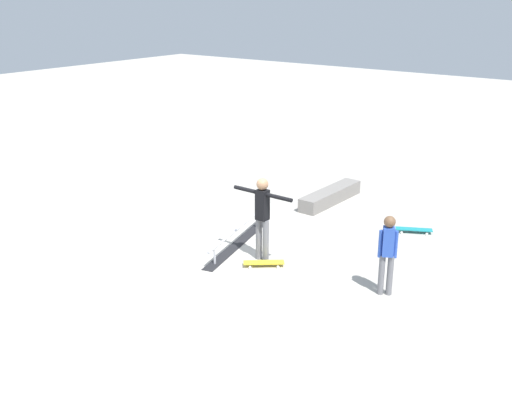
% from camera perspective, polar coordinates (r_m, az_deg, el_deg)
% --- Properties ---
extents(ground_plane, '(60.00, 60.00, 0.00)m').
position_cam_1_polar(ground_plane, '(12.55, -2.17, -4.49)').
color(ground_plane, '#ADA89E').
extents(grind_rail, '(2.80, 0.92, 0.37)m').
position_cam_1_polar(grind_rail, '(12.87, -1.78, -3.08)').
color(grind_rail, black).
rests_on(grind_rail, ground_plane).
extents(skate_ledge, '(2.28, 0.52, 0.34)m').
position_cam_1_polar(skate_ledge, '(15.55, 7.02, 0.86)').
color(skate_ledge, gray).
rests_on(skate_ledge, ground_plane).
extents(skater_main, '(0.23, 1.38, 1.71)m').
position_cam_1_polar(skater_main, '(11.85, 0.60, -0.79)').
color(skater_main, slate).
rests_on(skater_main, ground_plane).
extents(skateboard_main, '(0.66, 0.75, 0.09)m').
position_cam_1_polar(skateboard_main, '(11.92, 0.74, -5.44)').
color(skateboard_main, yellow).
rests_on(skateboard_main, ground_plane).
extents(bystander_blue_shirt, '(0.25, 0.32, 1.48)m').
position_cam_1_polar(bystander_blue_shirt, '(10.79, 12.26, -4.24)').
color(bystander_blue_shirt, slate).
rests_on(bystander_blue_shirt, ground_plane).
extents(loose_skateboard_teal, '(0.55, 0.80, 0.09)m').
position_cam_1_polar(loose_skateboard_teal, '(13.98, 14.63, -2.24)').
color(loose_skateboard_teal, teal).
rests_on(loose_skateboard_teal, ground_plane).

